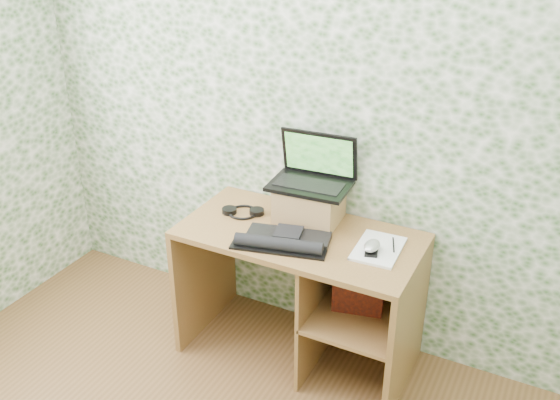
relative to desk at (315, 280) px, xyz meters
The scene contains 10 objects.
wall_back 0.87m from the desk, 105.57° to the left, with size 3.50×3.50×0.00m, color white.
desk is the anchor object (origin of this frame).
riser 0.39m from the desk, 129.55° to the left, with size 0.31×0.26×0.19m, color #A07D47.
laptop 0.55m from the desk, 121.14° to the left, with size 0.41×0.30×0.26m.
keyboard 0.35m from the desk, 122.37° to the right, with size 0.47×0.33×0.06m.
headphones 0.52m from the desk, behind, with size 0.21×0.21×0.03m.
notepad 0.42m from the desk, ahead, with size 0.21×0.29×0.01m, color white.
mouse 0.43m from the desk, ahead, with size 0.07×0.11×0.04m, color silver.
pen 0.48m from the desk, ahead, with size 0.01×0.01×0.13m, color black.
red_box 0.25m from the desk, ahead, with size 0.25×0.08×0.30m, color maroon.
Camera 1 is at (1.13, -0.99, 2.29)m, focal length 40.00 mm.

